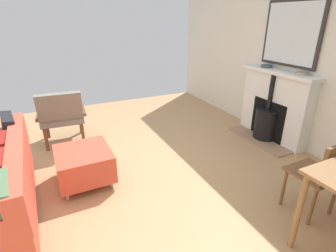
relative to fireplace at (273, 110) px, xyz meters
The scene contains 9 objects.
ground_plane 2.82m from the fireplace, ahead, with size 5.96×5.93×0.01m, color tan.
wall_left 0.89m from the fireplace, behind, with size 0.12×5.93×2.70m, color silver.
fireplace is the anchor object (origin of this frame).
mirror_over_mantel 1.12m from the fireplace, behind, with size 0.04×0.94×0.89m.
mantel_bowl_near 0.69m from the fireplace, 94.62° to the right, with size 0.16×0.16×0.04m.
mantel_bowl_far 0.72m from the fireplace, 93.66° to the left, with size 0.16×0.16×0.04m.
ottoman 2.88m from the fireplace, ahead, with size 0.61×0.66×0.41m.
armchair_accent 3.22m from the fireplace, 21.86° to the right, with size 0.71×0.64×0.86m.
dining_chair_near_fireplace 1.76m from the fireplace, 58.03° to the left, with size 0.41×0.41×0.82m.
Camera 1 is at (0.31, 2.71, 1.81)m, focal length 27.46 mm.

